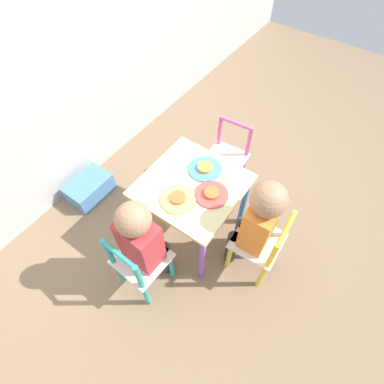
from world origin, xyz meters
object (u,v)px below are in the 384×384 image
Objects in this scene: chair_teal at (140,263)px; child_left at (143,239)px; chair_yellow at (260,244)px; child_front at (257,221)px; kids_table at (192,193)px; plate_front at (212,194)px; chair_pink at (226,159)px; plate_right at (205,168)px; storage_bin at (89,188)px; plate_left at (178,199)px.

chair_teal is 0.71× the size of child_left.
chair_yellow is 0.22m from child_front.
child_left is (-0.40, 0.02, 0.04)m from kids_table.
child_left is 0.42m from plate_front.
chair_pink reaches higher than kids_table.
child_front reaches higher than chair_yellow.
plate_front is (0.46, -0.15, 0.24)m from chair_teal.
chair_pink is 0.41m from plate_right.
chair_pink reaches higher than plate_front.
chair_teal is 0.70× the size of child_front.
chair_yellow is 0.53m from plate_right.
child_front reaches higher than storage_bin.
storage_bin is at bearing -16.83° from chair_teal.
chair_teal and chair_pink have the same top height.
chair_pink is at bearing 6.02° from plate_right.
kids_table is 0.99× the size of chair_yellow.
child_left reaches higher than plate_right.
chair_pink is (0.91, 0.01, 0.00)m from chair_teal.
chair_pink is at bearing -134.05° from chair_yellow.
plate_front is at bearing -74.81° from chair_pink.
kids_table is 0.86m from storage_bin.
chair_pink is at bearing 19.53° from plate_front.
child_left is at bearing 159.70° from plate_front.
child_front reaches higher than chair_pink.
plate_left is (-0.15, 0.46, 0.24)m from chair_yellow.
plate_left is at bearing -91.32° from child_left.
plate_front is at bearing -77.99° from storage_bin.
chair_yellow is at bearing -72.21° from plate_left.
plate_right is (-0.33, -0.03, 0.24)m from chair_pink.
chair_yellow is 0.41m from plate_front.
child_front is 1.25m from storage_bin.
storage_bin is (-0.65, 0.73, -0.19)m from chair_pink.
chair_teal is at bearing -93.57° from chair_pink.
plate_left is (0.33, -0.02, 0.24)m from chair_teal.
chair_teal is 0.20m from child_left.
plate_right is (0.11, 0.40, 0.03)m from child_front.
chair_yellow is at bearing -87.55° from kids_table.
chair_pink is 0.87m from child_left.
chair_yellow is at bearing -80.28° from storage_bin.
plate_front and plate_right have the same top height.
plate_right is (0.52, -0.02, 0.05)m from child_left.
child_front reaches higher than child_left.
chair_yellow is at bearing -86.61° from plate_front.
child_left reaches higher than chair_yellow.
chair_yellow reaches higher than storage_bin.
chair_teal is 0.54m from plate_front.
chair_teal is at bearing 177.81° from plate_right.
chair_teal is 0.91m from chair_pink.
plate_left is 0.18m from plate_front.
chair_pink reaches higher than plate_right.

